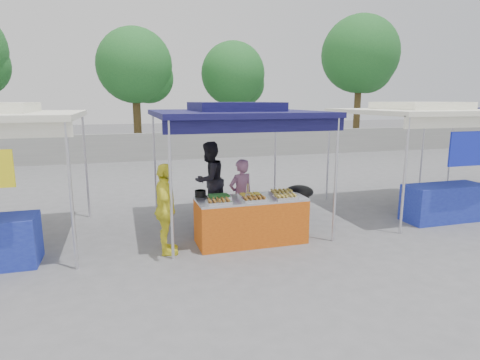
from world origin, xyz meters
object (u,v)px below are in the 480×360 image
object	(u,v)px
vendor_woman	(241,196)
customer_person	(166,209)
cooking_pot	(200,193)
helper_man	(209,180)
vendor_table	(251,220)
wok_burner	(299,204)

from	to	relation	value
vendor_woman	customer_person	world-z (taller)	customer_person
cooking_pot	helper_man	distance (m)	1.59
vendor_table	wok_burner	size ratio (longest dim) A/B	2.13
wok_burner	vendor_woman	world-z (taller)	vendor_woman
wok_burner	helper_man	distance (m)	2.15
helper_man	cooking_pot	bearing A→B (deg)	34.45
wok_burner	vendor_woman	xyz separation A→B (m)	(-1.14, 0.30, 0.18)
wok_burner	customer_person	bearing A→B (deg)	179.03
vendor_table	helper_man	world-z (taller)	helper_man
cooking_pot	wok_burner	xyz separation A→B (m)	(2.02, 0.02, -0.35)
customer_person	helper_man	bearing A→B (deg)	-25.07
helper_man	customer_person	size ratio (longest dim) A/B	1.09
wok_burner	helper_man	xyz separation A→B (m)	(-1.52, 1.49, 0.30)
vendor_woman	helper_man	size ratio (longest dim) A/B	0.86
vendor_table	vendor_woman	world-z (taller)	vendor_woman
vendor_woman	helper_man	xyz separation A→B (m)	(-0.38, 1.20, 0.12)
vendor_table	helper_man	size ratio (longest dim) A/B	1.17
cooking_pot	helper_man	bearing A→B (deg)	71.58
helper_man	vendor_table	bearing A→B (deg)	63.99
vendor_table	vendor_woman	size ratio (longest dim) A/B	1.36
customer_person	wok_burner	bearing A→B (deg)	-73.58
helper_man	customer_person	distance (m)	2.33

